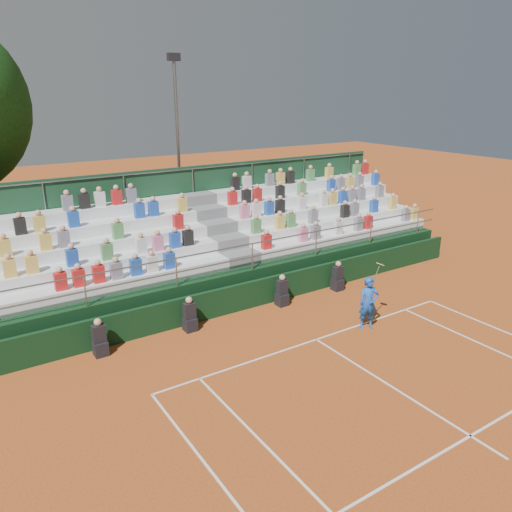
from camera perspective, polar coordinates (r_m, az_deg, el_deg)
ground at (r=16.06m, az=6.91°, el=-9.47°), size 90.00×90.00×0.00m
courtside_wall at (r=18.16m, az=0.52°, el=-4.14°), size 20.00×0.15×1.00m
line_officials at (r=17.20m, az=-2.20°, el=-5.59°), size 9.70×0.40×1.19m
grandstand at (r=20.57m, az=-4.43°, el=0.30°), size 20.00×5.20×4.40m
tennis_player at (r=16.73m, az=12.74°, el=-5.25°), size 0.91×0.65×2.22m
floodlight_mast at (r=25.17m, az=-8.95°, el=13.16°), size 0.60×0.25×9.08m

